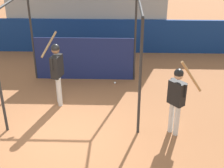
% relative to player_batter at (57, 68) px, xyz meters
% --- Properties ---
extents(ground_plane, '(60.00, 60.00, 0.00)m').
position_rel_player_batter_xyz_m(ground_plane, '(0.38, -1.77, -1.15)').
color(ground_plane, '#935B38').
extents(outfield_wall, '(24.00, 0.12, 1.39)m').
position_rel_player_batter_xyz_m(outfield_wall, '(0.38, 4.34, -0.45)').
color(outfield_wall, navy).
rests_on(outfield_wall, ground).
extents(bleacher_section, '(6.50, 3.20, 3.07)m').
position_rel_player_batter_xyz_m(bleacher_section, '(0.38, 6.01, 0.38)').
color(bleacher_section, '#9E9E99').
rests_on(bleacher_section, ground).
extents(batting_cage, '(3.45, 3.19, 3.01)m').
position_rel_player_batter_xyz_m(batting_cage, '(0.58, 1.18, 0.13)').
color(batting_cage, '#282828').
rests_on(batting_cage, ground).
extents(player_batter, '(0.59, 0.95, 2.03)m').
position_rel_player_batter_xyz_m(player_batter, '(0.00, 0.00, 0.00)').
color(player_batter, silver).
rests_on(player_batter, ground).
extents(player_waiting, '(0.73, 0.63, 2.14)m').
position_rel_player_batter_xyz_m(player_waiting, '(3.16, -1.41, -0.06)').
color(player_waiting, silver).
rests_on(player_waiting, ground).
extents(baseball, '(0.07, 0.07, 0.07)m').
position_rel_player_batter_xyz_m(baseball, '(1.62, 1.35, -1.11)').
color(baseball, white).
rests_on(baseball, ground).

